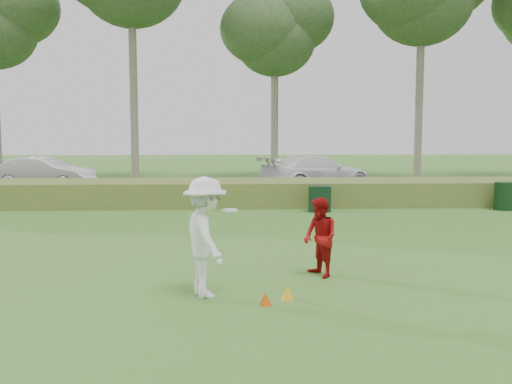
{
  "coord_description": "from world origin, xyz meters",
  "views": [
    {
      "loc": [
        -0.59,
        -9.44,
        2.71
      ],
      "look_at": [
        0.0,
        4.0,
        1.3
      ],
      "focal_mm": 40.0,
      "sensor_mm": 36.0,
      "label": 1
    }
  ],
  "objects_px": {
    "utility_cabinet": "(320,199)",
    "player_red": "(320,237)",
    "player_white": "(206,237)",
    "car_right": "(316,172)",
    "car_mid": "(45,173)",
    "cone_orange": "(265,299)",
    "cone_yellow": "(288,292)",
    "trash_bin": "(504,196)"
  },
  "relations": [
    {
      "from": "utility_cabinet",
      "to": "player_red",
      "type": "bearing_deg",
      "value": -99.66
    },
    {
      "from": "player_white",
      "to": "car_right",
      "type": "bearing_deg",
      "value": -33.7
    },
    {
      "from": "car_mid",
      "to": "player_white",
      "type": "bearing_deg",
      "value": -141.87
    },
    {
      "from": "player_red",
      "to": "car_mid",
      "type": "height_order",
      "value": "car_mid"
    },
    {
      "from": "player_white",
      "to": "car_right",
      "type": "height_order",
      "value": "player_white"
    },
    {
      "from": "player_red",
      "to": "cone_orange",
      "type": "xyz_separation_m",
      "value": [
        -1.14,
        -1.75,
        -0.64
      ]
    },
    {
      "from": "player_white",
      "to": "utility_cabinet",
      "type": "relative_size",
      "value": 2.26
    },
    {
      "from": "cone_yellow",
      "to": "trash_bin",
      "type": "height_order",
      "value": "trash_bin"
    },
    {
      "from": "player_red",
      "to": "car_right",
      "type": "distance_m",
      "value": 16.2
    },
    {
      "from": "car_mid",
      "to": "trash_bin",
      "type": "bearing_deg",
      "value": -99.18
    },
    {
      "from": "player_red",
      "to": "car_right",
      "type": "height_order",
      "value": "car_right"
    },
    {
      "from": "car_mid",
      "to": "player_red",
      "type": "bearing_deg",
      "value": -134.75
    },
    {
      "from": "cone_yellow",
      "to": "car_mid",
      "type": "distance_m",
      "value": 20.27
    },
    {
      "from": "utility_cabinet",
      "to": "car_mid",
      "type": "distance_m",
      "value": 13.96
    },
    {
      "from": "cone_orange",
      "to": "cone_yellow",
      "type": "bearing_deg",
      "value": 37.77
    },
    {
      "from": "player_white",
      "to": "cone_orange",
      "type": "height_order",
      "value": "player_white"
    },
    {
      "from": "player_red",
      "to": "utility_cabinet",
      "type": "distance_m",
      "value": 8.89
    },
    {
      "from": "trash_bin",
      "to": "car_mid",
      "type": "xyz_separation_m",
      "value": [
        -18.22,
        7.43,
        0.33
      ]
    },
    {
      "from": "cone_yellow",
      "to": "car_mid",
      "type": "xyz_separation_m",
      "value": [
        -9.58,
        17.85,
        0.7
      ]
    },
    {
      "from": "player_red",
      "to": "cone_yellow",
      "type": "relative_size",
      "value": 6.1
    },
    {
      "from": "utility_cabinet",
      "to": "trash_bin",
      "type": "height_order",
      "value": "trash_bin"
    },
    {
      "from": "player_red",
      "to": "trash_bin",
      "type": "relative_size",
      "value": 1.53
    },
    {
      "from": "cone_orange",
      "to": "utility_cabinet",
      "type": "bearing_deg",
      "value": 76.66
    },
    {
      "from": "player_red",
      "to": "trash_bin",
      "type": "bearing_deg",
      "value": 114.92
    },
    {
      "from": "cone_yellow",
      "to": "player_red",
      "type": "bearing_deg",
      "value": 62.59
    },
    {
      "from": "player_white",
      "to": "player_red",
      "type": "height_order",
      "value": "player_white"
    },
    {
      "from": "cone_orange",
      "to": "trash_bin",
      "type": "relative_size",
      "value": 0.22
    },
    {
      "from": "cone_yellow",
      "to": "cone_orange",
      "type": "bearing_deg",
      "value": -142.23
    },
    {
      "from": "player_red",
      "to": "utility_cabinet",
      "type": "bearing_deg",
      "value": 147.47
    },
    {
      "from": "player_red",
      "to": "car_mid",
      "type": "xyz_separation_m",
      "value": [
        -10.33,
        16.39,
        0.07
      ]
    },
    {
      "from": "cone_yellow",
      "to": "car_right",
      "type": "bearing_deg",
      "value": 80.0
    },
    {
      "from": "player_white",
      "to": "car_mid",
      "type": "distance_m",
      "value": 19.42
    },
    {
      "from": "cone_orange",
      "to": "player_red",
      "type": "bearing_deg",
      "value": 57.09
    },
    {
      "from": "player_white",
      "to": "utility_cabinet",
      "type": "bearing_deg",
      "value": -38.43
    },
    {
      "from": "player_red",
      "to": "car_right",
      "type": "relative_size",
      "value": 0.27
    },
    {
      "from": "cone_yellow",
      "to": "car_mid",
      "type": "height_order",
      "value": "car_mid"
    },
    {
      "from": "utility_cabinet",
      "to": "car_right",
      "type": "bearing_deg",
      "value": 81.61
    },
    {
      "from": "car_mid",
      "to": "car_right",
      "type": "height_order",
      "value": "car_right"
    },
    {
      "from": "car_right",
      "to": "player_red",
      "type": "bearing_deg",
      "value": 146.84
    },
    {
      "from": "player_white",
      "to": "cone_yellow",
      "type": "xyz_separation_m",
      "value": [
        1.33,
        -0.27,
        -0.87
      ]
    },
    {
      "from": "cone_orange",
      "to": "cone_yellow",
      "type": "distance_m",
      "value": 0.48
    },
    {
      "from": "cone_orange",
      "to": "car_mid",
      "type": "xyz_separation_m",
      "value": [
        -9.2,
        18.14,
        0.71
      ]
    }
  ]
}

